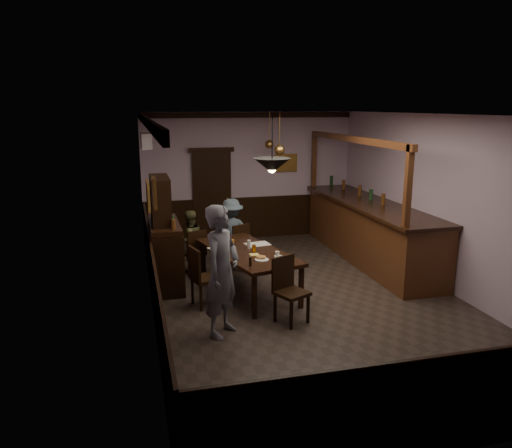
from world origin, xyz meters
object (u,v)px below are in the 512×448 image
object	(u,v)px
pendant_brass_far	(269,144)
chair_side	(201,274)
coffee_cup	(277,254)
person_seated_left	(189,241)
person_seated_right	(232,232)
sideboard	(164,243)
chair_far_right	(238,244)
pendant_iron	(272,166)
dining_table	(247,254)
person_standing	(222,271)
bar_counter	(369,230)
pendant_brass_mid	(279,150)
chair_far_left	(195,250)
chair_near	(288,286)
soda_can	(254,248)

from	to	relation	value
pendant_brass_far	chair_side	bearing A→B (deg)	-121.81
coffee_cup	pendant_brass_far	world-z (taller)	pendant_brass_far
person_seated_left	person_seated_right	bearing A→B (deg)	171.61
person_seated_right	sideboard	xyz separation A→B (m)	(-1.39, -0.90, 0.11)
sideboard	person_seated_left	bearing A→B (deg)	52.69
chair_far_right	pendant_iron	world-z (taller)	pendant_iron
sideboard	dining_table	bearing A→B (deg)	-27.94
pendant_iron	pendant_brass_far	size ratio (longest dim) A/B	1.04
person_standing	bar_counter	bearing A→B (deg)	-13.32
person_seated_left	coffee_cup	xyz separation A→B (m)	(1.21, -1.85, 0.20)
chair_side	person_seated_right	size ratio (longest dim) A/B	0.73
dining_table	chair_side	bearing A→B (deg)	-153.39
pendant_brass_mid	pendant_brass_far	xyz separation A→B (m)	(0.20, 1.43, 0.00)
chair_far_left	chair_far_right	size ratio (longest dim) A/B	0.98
dining_table	chair_near	bearing A→B (deg)	-76.28
chair_near	person_seated_left	xyz separation A→B (m)	(-1.13, 2.67, 0.06)
sideboard	bar_counter	bearing A→B (deg)	6.78
person_standing	bar_counter	xyz separation A→B (m)	(3.57, 2.68, -0.28)
dining_table	soda_can	distance (m)	0.19
dining_table	bar_counter	xyz separation A→B (m)	(2.86, 1.21, -0.04)
chair_far_right	bar_counter	world-z (taller)	bar_counter
chair_far_right	chair_side	distance (m)	2.03
soda_can	chair_far_left	bearing A→B (deg)	124.01
chair_near	pendant_brass_far	distance (m)	4.56
pendant_brass_mid	person_standing	bearing A→B (deg)	-120.24
chair_far_left	bar_counter	size ratio (longest dim) A/B	0.19
sideboard	pendant_brass_far	size ratio (longest dim) A/B	2.41
chair_far_left	sideboard	xyz separation A→B (m)	(-0.59, -0.42, 0.30)
chair_side	pendant_iron	world-z (taller)	pendant_iron
chair_near	soda_can	bearing A→B (deg)	75.22
chair_side	coffee_cup	bearing A→B (deg)	-107.10
soda_can	pendant_brass_mid	size ratio (longest dim) A/B	0.15
chair_far_left	chair_near	world-z (taller)	chair_near
chair_far_left	pendant_brass_far	world-z (taller)	pendant_brass_far
chair_far_right	pendant_brass_mid	distance (m)	2.00
pendant_iron	person_standing	bearing A→B (deg)	-142.39
dining_table	bar_counter	distance (m)	3.11
person_standing	sideboard	bearing A→B (deg)	55.95
soda_can	pendant_brass_mid	bearing A→B (deg)	59.74
chair_side	person_seated_right	xyz separation A→B (m)	(0.90, 2.04, 0.13)
bar_counter	chair_side	bearing A→B (deg)	-156.23
chair_side	chair_far_left	bearing A→B (deg)	-19.03
chair_near	chair_side	xyz separation A→B (m)	(-1.16, 0.86, -0.00)
chair_near	pendant_iron	world-z (taller)	pendant_iron
chair_far_right	sideboard	bearing A→B (deg)	1.34
chair_near	soda_can	xyz separation A→B (m)	(-0.23, 1.17, 0.27)
person_seated_right	soda_can	world-z (taller)	person_seated_right
coffee_cup	sideboard	size ratio (longest dim) A/B	0.04
bar_counter	pendant_brass_far	xyz separation A→B (m)	(-1.69, 1.63, 1.65)
dining_table	chair_far_right	xyz separation A→B (m)	(0.13, 1.35, -0.20)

